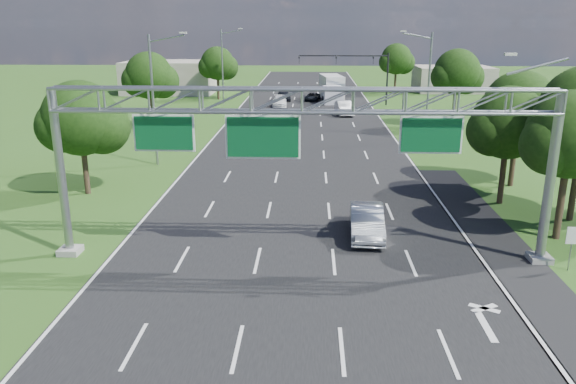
# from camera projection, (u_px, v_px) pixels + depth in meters

# --- Properties ---
(ground) EXTENTS (220.00, 220.00, 0.00)m
(ground) POSITION_uv_depth(u_px,v_px,m) (302.00, 166.00, 44.15)
(ground) COLOR #2E5318
(ground) RESTS_ON ground
(road) EXTENTS (18.00, 180.00, 0.02)m
(road) POSITION_uv_depth(u_px,v_px,m) (302.00, 166.00, 44.15)
(road) COLOR black
(road) RESTS_ON ground
(road_flare) EXTENTS (3.00, 30.00, 0.02)m
(road_flare) POSITION_uv_depth(u_px,v_px,m) (498.00, 245.00, 28.44)
(road_flare) COLOR black
(road_flare) RESTS_ON ground
(sign_gantry) EXTENTS (23.50, 1.00, 9.56)m
(sign_gantry) POSITION_uv_depth(u_px,v_px,m) (304.00, 114.00, 24.92)
(sign_gantry) COLOR gray
(sign_gantry) RESTS_ON ground
(regulatory_sign) EXTENTS (0.60, 0.08, 2.10)m
(regulatory_sign) POSITION_uv_depth(u_px,v_px,m) (573.00, 239.00, 25.03)
(regulatory_sign) COLOR gray
(regulatory_sign) RESTS_ON ground
(traffic_signal) EXTENTS (12.21, 0.24, 7.00)m
(traffic_signal) POSITION_uv_depth(u_px,v_px,m) (362.00, 67.00, 75.86)
(traffic_signal) COLOR black
(traffic_signal) RESTS_ON ground
(streetlight_l_near) EXTENTS (2.97, 0.22, 10.16)m
(streetlight_l_near) POSITION_uv_depth(u_px,v_px,m) (155.00, 94.00, 42.98)
(streetlight_l_near) COLOR gray
(streetlight_l_near) RESTS_ON ground
(streetlight_l_far) EXTENTS (2.97, 0.22, 10.16)m
(streetlight_l_far) POSITION_uv_depth(u_px,v_px,m) (224.00, 63.00, 76.47)
(streetlight_l_far) COLOR gray
(streetlight_l_far) RESTS_ON ground
(streetlight_r_mid) EXTENTS (2.97, 0.22, 10.16)m
(streetlight_r_mid) POSITION_uv_depth(u_px,v_px,m) (427.00, 82.00, 51.67)
(streetlight_r_mid) COLOR gray
(streetlight_r_mid) RESTS_ON ground
(tree_cluster_right) EXTENTS (9.91, 14.60, 8.68)m
(tree_cluster_right) POSITION_uv_depth(u_px,v_px,m) (561.00, 124.00, 31.70)
(tree_cluster_right) COLOR #2D2116
(tree_cluster_right) RESTS_ON ground
(tree_verge_la) EXTENTS (5.76, 4.80, 7.40)m
(tree_verge_la) POSITION_uv_depth(u_px,v_px,m) (82.00, 122.00, 35.70)
(tree_verge_la) COLOR #2D2116
(tree_verge_la) RESTS_ON ground
(tree_verge_lb) EXTENTS (5.76, 4.80, 8.06)m
(tree_verge_lb) POSITION_uv_depth(u_px,v_px,m) (150.00, 78.00, 57.59)
(tree_verge_lb) COLOR #2D2116
(tree_verge_lb) RESTS_ON ground
(tree_verge_lc) EXTENTS (5.76, 4.80, 7.62)m
(tree_verge_lc) POSITION_uv_depth(u_px,v_px,m) (218.00, 65.00, 81.52)
(tree_verge_lc) COLOR #2D2116
(tree_verge_lc) RESTS_ON ground
(tree_verge_rd) EXTENTS (5.76, 4.80, 8.28)m
(tree_verge_rd) POSITION_uv_depth(u_px,v_px,m) (457.00, 74.00, 59.16)
(tree_verge_rd) COLOR #2D2116
(tree_verge_rd) RESTS_ON ground
(tree_verge_re) EXTENTS (5.76, 4.80, 7.84)m
(tree_verge_re) POSITION_uv_depth(u_px,v_px,m) (397.00, 60.00, 88.07)
(tree_verge_re) COLOR #2D2116
(tree_verge_re) RESTS_ON ground
(building_left) EXTENTS (14.00, 10.00, 5.00)m
(building_left) POSITION_uv_depth(u_px,v_px,m) (170.00, 77.00, 90.21)
(building_left) COLOR gray
(building_left) RESTS_ON ground
(building_right) EXTENTS (12.00, 9.00, 4.00)m
(building_right) POSITION_uv_depth(u_px,v_px,m) (453.00, 79.00, 92.40)
(building_right) COLOR gray
(building_right) RESTS_ON ground
(silver_sedan) EXTENTS (1.91, 4.93, 1.60)m
(silver_sedan) POSITION_uv_depth(u_px,v_px,m) (367.00, 221.00, 29.42)
(silver_sedan) COLOR #9EA3A9
(silver_sedan) RESTS_ON ground
(car_queue_a) EXTENTS (2.12, 4.75, 1.35)m
(car_queue_a) POSITION_uv_depth(u_px,v_px,m) (280.00, 101.00, 75.71)
(car_queue_a) COLOR white
(car_queue_a) RESTS_ON ground
(car_queue_b) EXTENTS (2.38, 4.22, 1.11)m
(car_queue_b) POSITION_uv_depth(u_px,v_px,m) (313.00, 97.00, 81.39)
(car_queue_b) COLOR black
(car_queue_b) RESTS_ON ground
(car_queue_c) EXTENTS (2.28, 4.55, 1.49)m
(car_queue_c) POSITION_uv_depth(u_px,v_px,m) (284.00, 95.00, 81.54)
(car_queue_c) COLOR black
(car_queue_c) RESTS_ON ground
(car_queue_d) EXTENTS (2.34, 5.20, 1.65)m
(car_queue_d) POSITION_uv_depth(u_px,v_px,m) (344.00, 108.00, 68.64)
(car_queue_d) COLOR silver
(car_queue_d) RESTS_ON ground
(box_truck) EXTENTS (3.59, 9.63, 3.53)m
(box_truck) POSITION_uv_depth(u_px,v_px,m) (332.00, 89.00, 81.14)
(box_truck) COLOR silver
(box_truck) RESTS_ON ground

